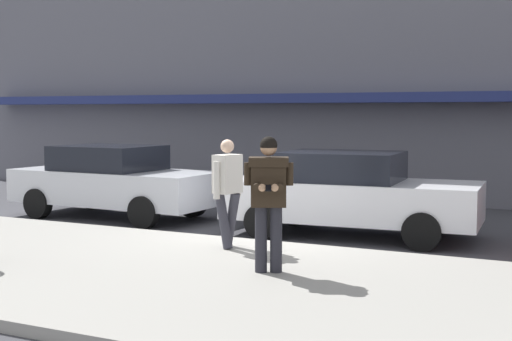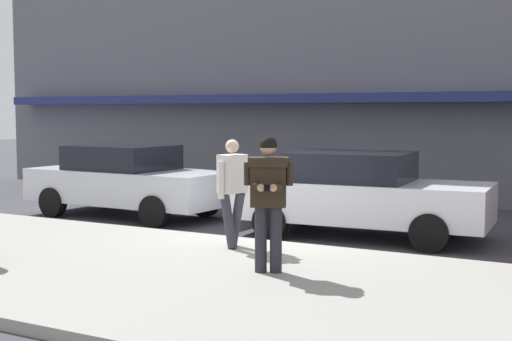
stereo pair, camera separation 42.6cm
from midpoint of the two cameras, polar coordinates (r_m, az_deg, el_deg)
ground_plane at (r=12.17m, az=1.71°, el=-5.99°), size 80.00×80.00×0.00m
sidewalk at (r=9.24m, az=-0.91°, el=-9.01°), size 32.00×5.30×0.14m
curb_paint_line at (r=11.80m, az=6.17°, el=-6.34°), size 28.00×0.12×0.01m
parked_sedan_near at (r=15.52m, az=-9.49°, el=-0.77°), size 4.56×2.04×1.54m
parked_sedan_mid at (r=12.95m, az=9.15°, el=-1.86°), size 4.62×2.18×1.54m
man_texting_on_phone at (r=9.35m, az=2.30°, el=-1.50°), size 0.62×0.65×1.81m
pedestrian_in_light_coat at (r=11.10m, az=-0.81°, el=-1.26°), size 0.39×0.59×1.70m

